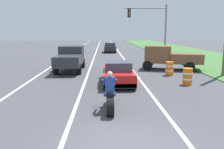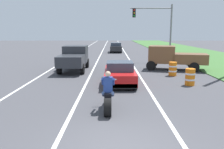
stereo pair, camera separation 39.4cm
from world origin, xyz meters
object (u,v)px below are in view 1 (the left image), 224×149
pickup_truck_left_lane_dark_grey (70,57)px  traffic_light_mast_near (153,24)px  construction_barrel_nearest (188,76)px  distant_car_far_ahead (110,47)px  construction_barrel_mid (169,69)px  motorcycle_with_rider (110,97)px  sports_car_red (118,73)px  pickup_truck_right_shoulder_brown (169,56)px

pickup_truck_left_lane_dark_grey → traffic_light_mast_near: size_ratio=0.80×
construction_barrel_nearest → distant_car_far_ahead: bearing=100.1°
construction_barrel_mid → distant_car_far_ahead: distant_car_far_ahead is taller
motorcycle_with_rider → traffic_light_mast_near: 17.52m
motorcycle_with_rider → distant_car_far_ahead: size_ratio=0.55×
pickup_truck_left_lane_dark_grey → construction_barrel_nearest: pickup_truck_left_lane_dark_grey is taller
sports_car_red → distant_car_far_ahead: (0.13, 22.14, 0.14)m
pickup_truck_left_lane_dark_grey → construction_barrel_nearest: size_ratio=4.80×
pickup_truck_right_shoulder_brown → construction_barrel_mid: bearing=-104.9°
construction_barrel_nearest → construction_barrel_mid: size_ratio=1.00×
pickup_truck_right_shoulder_brown → distant_car_far_ahead: size_ratio=1.29×
motorcycle_with_rider → construction_barrel_nearest: bearing=43.6°
sports_car_red → motorcycle_with_rider: bearing=-97.1°
sports_car_red → distant_car_far_ahead: 22.14m
traffic_light_mast_near → construction_barrel_nearest: size_ratio=6.00×
construction_barrel_nearest → motorcycle_with_rider: bearing=-136.4°
motorcycle_with_rider → construction_barrel_nearest: (4.79, 4.56, -0.09)m
motorcycle_with_rider → pickup_truck_left_lane_dark_grey: (-2.93, 9.88, 0.51)m
sports_car_red → traffic_light_mast_near: 12.65m
motorcycle_with_rider → pickup_truck_left_lane_dark_grey: pickup_truck_left_lane_dark_grey is taller
traffic_light_mast_near → construction_barrel_mid: traffic_light_mast_near is taller
sports_car_red → pickup_truck_left_lane_dark_grey: size_ratio=0.90×
distant_car_far_ahead → pickup_truck_right_shoulder_brown: bearing=-75.0°
sports_car_red → pickup_truck_right_shoulder_brown: size_ratio=0.84×
pickup_truck_left_lane_dark_grey → distant_car_far_ahead: bearing=78.0°
motorcycle_with_rider → distant_car_far_ahead: (0.75, 27.21, 0.18)m
construction_barrel_nearest → construction_barrel_mid: bearing=94.5°
construction_barrel_mid → sports_car_red: bearing=-147.1°
pickup_truck_left_lane_dark_grey → pickup_truck_right_shoulder_brown: (8.21, 0.43, 0.00)m
sports_car_red → distant_car_far_ahead: size_ratio=1.08×
distant_car_far_ahead → traffic_light_mast_near: bearing=-68.0°
sports_car_red → construction_barrel_mid: 4.67m
construction_barrel_nearest → distant_car_far_ahead: size_ratio=0.25×
sports_car_red → pickup_truck_right_shoulder_brown: 7.02m
construction_barrel_mid → traffic_light_mast_near: bearing=86.3°
pickup_truck_left_lane_dark_grey → traffic_light_mast_near: 10.76m
construction_barrel_mid → pickup_truck_left_lane_dark_grey: bearing=163.1°
traffic_light_mast_near → distant_car_far_ahead: 12.09m
motorcycle_with_rider → sports_car_red: 5.11m
construction_barrel_nearest → construction_barrel_mid: 3.06m
pickup_truck_left_lane_dark_grey → construction_barrel_mid: size_ratio=4.80×
traffic_light_mast_near → construction_barrel_mid: bearing=-93.7°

